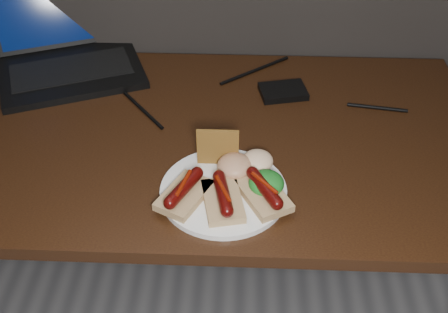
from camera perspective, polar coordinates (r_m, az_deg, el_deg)
desk at (r=1.32m, az=-5.38°, el=-0.60°), size 1.40×0.70×0.75m
laptop at (r=1.53m, az=-15.80°, el=10.76°), size 0.45×0.44×0.25m
hard_drive at (r=1.39m, az=6.02°, el=6.59°), size 0.12×0.10×0.02m
desk_cables at (r=1.38m, az=-4.55°, el=6.40°), size 1.06×0.33×0.01m
plate at (r=1.11m, az=-0.06°, el=-3.53°), size 0.26×0.26×0.01m
bread_sausage_left at (r=1.08m, az=-4.07°, el=-3.61°), size 0.11×0.13×0.04m
bread_sausage_center at (r=1.06m, az=-0.11°, el=-4.19°), size 0.09×0.13×0.04m
bread_sausage_right at (r=1.08m, az=4.09°, el=-3.63°), size 0.12×0.13×0.04m
crispbread at (r=1.13m, az=-0.64°, el=0.96°), size 0.09×0.01×0.08m
salad_greens at (r=1.09m, az=4.32°, el=-2.72°), size 0.07×0.07×0.04m
salsa_mound at (r=1.12m, az=1.11°, el=-0.94°), size 0.07×0.07×0.04m
coleslaw_mound at (r=1.14m, az=3.43°, el=-0.44°), size 0.06×0.06×0.04m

